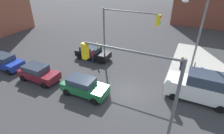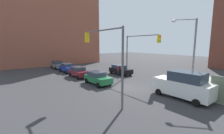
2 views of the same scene
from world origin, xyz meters
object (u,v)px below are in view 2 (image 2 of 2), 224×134
street_lamp_corner (191,48)px  bicycle_leaning_on_fence (200,84)px  traffic_signal_se_corner (105,50)px  coupe_black (120,70)px  sedan_green (98,78)px  hatchback_gray (58,65)px  van_white_delivery (183,85)px  pedestrian_crossing (118,70)px  mailbox_blue (198,85)px  pedestrian_waiting (186,79)px  traffic_signal_nw_corner (138,48)px  coupe_blue (67,68)px  coupe_maroon (79,72)px

street_lamp_corner → bicycle_leaning_on_fence: (0.67, 1.65, -4.35)m
traffic_signal_se_corner → coupe_black: traffic_signal_se_corner is taller
traffic_signal_se_corner → sedan_green: bearing=154.6°
sedan_green → hatchback_gray: size_ratio=0.98×
van_white_delivery → street_lamp_corner: bearing=107.9°
street_lamp_corner → van_white_delivery: (1.21, -3.75, -3.42)m
sedan_green → pedestrian_crossing: bearing=113.8°
mailbox_blue → pedestrian_waiting: (-2.00, 1.50, 0.10)m
sedan_green → van_white_delivery: van_white_delivery is taller
traffic_signal_se_corner → hatchback_gray: size_ratio=1.50×
pedestrian_crossing → pedestrian_waiting: 10.36m
coupe_black → sedan_green: 7.26m
pedestrian_crossing → van_white_delivery: bearing=-0.1°
mailbox_blue → sedan_green: sedan_green is taller
traffic_signal_se_corner → pedestrian_crossing: (-8.04, 8.30, -3.73)m
hatchback_gray → pedestrian_waiting: size_ratio=2.61×
traffic_signal_nw_corner → bicycle_leaning_on_fence: size_ratio=3.71×
coupe_blue → bicycle_leaning_on_fence: 21.58m
mailbox_blue → pedestrian_crossing: size_ratio=0.81×
street_lamp_corner → coupe_blue: bearing=-159.1°
coupe_black → coupe_blue: 10.02m
coupe_maroon → van_white_delivery: bearing=13.9°
coupe_maroon → street_lamp_corner: bearing=28.5°
street_lamp_corner → mailbox_blue: bearing=-23.3°
traffic_signal_nw_corner → coupe_maroon: size_ratio=1.54×
coupe_blue → traffic_signal_se_corner: bearing=-9.7°
van_white_delivery → pedestrian_waiting: bearing=112.4°
coupe_blue → bicycle_leaning_on_fence: size_ratio=2.36×
traffic_signal_se_corner → sedan_green: size_ratio=1.53×
pedestrian_waiting → bicycle_leaning_on_fence: pedestrian_waiting is taller
traffic_signal_se_corner → bicycle_leaning_on_fence: bearing=74.0°
coupe_blue → pedestrian_waiting: 20.01m
traffic_signal_nw_corner → mailbox_blue: traffic_signal_nw_corner is taller
sedan_green → van_white_delivery: 10.13m
coupe_maroon → pedestrian_crossing: 6.46m
traffic_signal_nw_corner → street_lamp_corner: 7.11m
mailbox_blue → hatchback_gray: hatchback_gray is taller
mailbox_blue → coupe_black: size_ratio=0.33×
coupe_black → pedestrian_waiting: 10.71m
mailbox_blue → sedan_green: 11.72m
pedestrian_waiting → street_lamp_corner: bearing=-142.2°
pedestrian_crossing → street_lamp_corner: bearing=18.7°
sedan_green → pedestrian_crossing: (-2.50, 5.67, 0.08)m
traffic_signal_se_corner → sedan_green: traffic_signal_se_corner is taller
traffic_signal_se_corner → van_white_delivery: size_ratio=1.20×
coupe_black → pedestrian_crossing: size_ratio=2.49×
street_lamp_corner → bicycle_leaning_on_fence: street_lamp_corner is taller
coupe_blue → hatchback_gray: bearing=-179.2°
coupe_black → pedestrian_waiting: (10.56, 1.78, 0.02)m
coupe_black → pedestrian_crossing: pedestrian_crossing is taller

